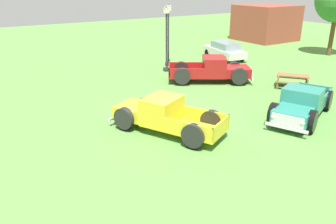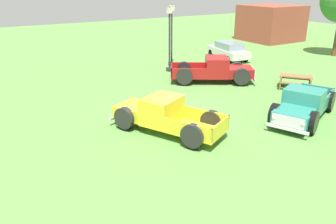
{
  "view_description": "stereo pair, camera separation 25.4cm",
  "coord_description": "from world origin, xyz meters",
  "px_view_note": "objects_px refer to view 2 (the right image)",
  "views": [
    {
      "loc": [
        11.66,
        -7.6,
        5.88
      ],
      "look_at": [
        0.93,
        -0.72,
        0.9
      ],
      "focal_mm": 35.82,
      "sensor_mm": 36.0,
      "label": 1
    },
    {
      "loc": [
        11.79,
        -7.38,
        5.88
      ],
      "look_at": [
        0.93,
        -0.72,
        0.9
      ],
      "focal_mm": 35.82,
      "sensor_mm": 36.0,
      "label": 2
    }
  ],
  "objects_px": {
    "lamp_post_near": "(172,34)",
    "lamp_post_far": "(169,38)",
    "picnic_table": "(296,80)",
    "pickup_truck_foreground": "(161,115)",
    "pickup_truck_behind_right": "(217,70)",
    "pickup_truck_behind_left": "(302,106)",
    "sedan_distant_a": "(228,50)"
  },
  "relations": [
    {
      "from": "pickup_truck_behind_left",
      "to": "lamp_post_near",
      "type": "relative_size",
      "value": 1.15
    },
    {
      "from": "pickup_truck_behind_left",
      "to": "lamp_post_far",
      "type": "bearing_deg",
      "value": -178.1
    },
    {
      "from": "sedan_distant_a",
      "to": "picnic_table",
      "type": "relative_size",
      "value": 1.86
    },
    {
      "from": "lamp_post_near",
      "to": "lamp_post_far",
      "type": "height_order",
      "value": "lamp_post_near"
    },
    {
      "from": "pickup_truck_behind_right",
      "to": "lamp_post_far",
      "type": "relative_size",
      "value": 1.21
    },
    {
      "from": "sedan_distant_a",
      "to": "picnic_table",
      "type": "bearing_deg",
      "value": -13.3
    },
    {
      "from": "pickup_truck_foreground",
      "to": "lamp_post_far",
      "type": "bearing_deg",
      "value": 146.23
    },
    {
      "from": "pickup_truck_behind_left",
      "to": "pickup_truck_foreground",
      "type": "bearing_deg",
      "value": -111.75
    },
    {
      "from": "sedan_distant_a",
      "to": "picnic_table",
      "type": "distance_m",
      "value": 8.38
    },
    {
      "from": "sedan_distant_a",
      "to": "lamp_post_far",
      "type": "bearing_deg",
      "value": -82.2
    },
    {
      "from": "pickup_truck_foreground",
      "to": "pickup_truck_behind_right",
      "type": "distance_m",
      "value": 8.04
    },
    {
      "from": "pickup_truck_behind_right",
      "to": "lamp_post_near",
      "type": "bearing_deg",
      "value": -178.89
    },
    {
      "from": "pickup_truck_behind_left",
      "to": "picnic_table",
      "type": "xyz_separation_m",
      "value": [
        -3.4,
        3.79,
        -0.2
      ]
    },
    {
      "from": "pickup_truck_foreground",
      "to": "lamp_post_near",
      "type": "distance_m",
      "value": 11.79
    },
    {
      "from": "pickup_truck_foreground",
      "to": "pickup_truck_behind_left",
      "type": "bearing_deg",
      "value": 68.25
    },
    {
      "from": "picnic_table",
      "to": "pickup_truck_foreground",
      "type": "bearing_deg",
      "value": -83.96
    },
    {
      "from": "pickup_truck_behind_left",
      "to": "lamp_post_far",
      "type": "distance_m",
      "value": 10.84
    },
    {
      "from": "sedan_distant_a",
      "to": "pickup_truck_behind_left",
      "type": "bearing_deg",
      "value": -26.35
    },
    {
      "from": "lamp_post_far",
      "to": "sedan_distant_a",
      "type": "bearing_deg",
      "value": 97.8
    },
    {
      "from": "lamp_post_far",
      "to": "pickup_truck_behind_right",
      "type": "bearing_deg",
      "value": 15.78
    },
    {
      "from": "lamp_post_near",
      "to": "pickup_truck_behind_left",
      "type": "bearing_deg",
      "value": -3.04
    },
    {
      "from": "pickup_truck_foreground",
      "to": "pickup_truck_behind_right",
      "type": "height_order",
      "value": "pickup_truck_behind_right"
    },
    {
      "from": "sedan_distant_a",
      "to": "picnic_table",
      "type": "xyz_separation_m",
      "value": [
        8.15,
        -1.93,
        -0.23
      ]
    },
    {
      "from": "pickup_truck_behind_left",
      "to": "lamp_post_far",
      "type": "relative_size",
      "value": 1.17
    },
    {
      "from": "sedan_distant_a",
      "to": "lamp_post_far",
      "type": "height_order",
      "value": "lamp_post_far"
    },
    {
      "from": "pickup_truck_behind_left",
      "to": "sedan_distant_a",
      "type": "bearing_deg",
      "value": 153.65
    },
    {
      "from": "pickup_truck_foreground",
      "to": "pickup_truck_behind_left",
      "type": "distance_m",
      "value": 6.39
    },
    {
      "from": "pickup_truck_behind_right",
      "to": "picnic_table",
      "type": "relative_size",
      "value": 2.26
    },
    {
      "from": "pickup_truck_behind_left",
      "to": "pickup_truck_behind_right",
      "type": "height_order",
      "value": "pickup_truck_behind_right"
    },
    {
      "from": "pickup_truck_behind_right",
      "to": "lamp_post_near",
      "type": "height_order",
      "value": "lamp_post_near"
    },
    {
      "from": "picnic_table",
      "to": "sedan_distant_a",
      "type": "bearing_deg",
      "value": 166.7
    },
    {
      "from": "picnic_table",
      "to": "lamp_post_far",
      "type": "bearing_deg",
      "value": -150.46
    }
  ]
}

